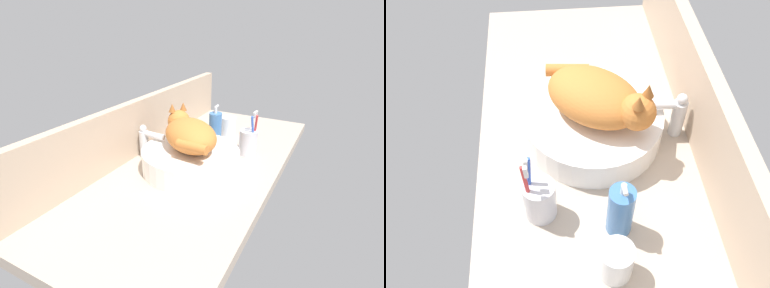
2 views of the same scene
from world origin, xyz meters
TOP-DOWN VIEW (x-y plane):
  - ground_plane at (0.00, 0.00)cm, footprint 133.16×58.30cm
  - backsplash_panel at (0.00, 27.35)cm, footprint 133.16×3.60cm
  - sink_basin at (-6.36, 0.71)cm, footprint 35.70×35.70cm
  - cat at (-5.54, 1.81)cm, footprint 29.06×30.09cm
  - faucet at (-5.17, 21.42)cm, footprint 3.60×11.85cm
  - soap_dispenser at (21.94, 3.33)cm, footprint 5.73×5.73cm
  - toothbrush_cup at (16.53, -13.86)cm, footprint 7.32×7.32cm
  - water_glass at (32.12, 1.03)cm, footprint 7.17×7.17cm

SIDE VIEW (x-z plane):
  - ground_plane at x=0.00cm, z-range -4.00..0.00cm
  - sink_basin at x=-6.36cm, z-range 0.00..8.23cm
  - water_glass at x=32.12cm, z-range -0.47..8.71cm
  - toothbrush_cup at x=16.53cm, z-range -3.90..14.82cm
  - soap_dispenser at x=21.94cm, z-range -1.53..15.47cm
  - faucet at x=-5.17cm, z-range 0.50..14.10cm
  - backsplash_panel at x=0.00cm, z-range 0.00..22.26cm
  - cat at x=-5.54cm, z-range 6.98..20.98cm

